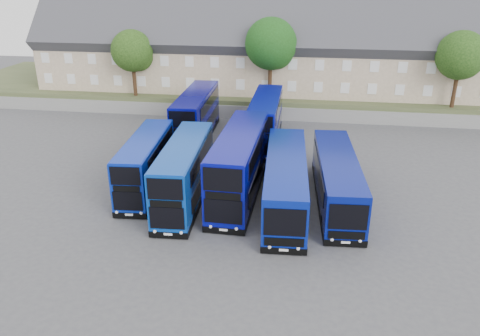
# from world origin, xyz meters

# --- Properties ---
(ground) EXTENTS (120.00, 120.00, 0.00)m
(ground) POSITION_xyz_m (0.00, 0.00, 0.00)
(ground) COLOR #46464B
(ground) RESTS_ON ground
(retaining_wall) EXTENTS (70.00, 0.40, 1.50)m
(retaining_wall) POSITION_xyz_m (0.00, 24.00, 0.75)
(retaining_wall) COLOR slate
(retaining_wall) RESTS_ON ground
(earth_bank) EXTENTS (80.00, 20.00, 2.00)m
(earth_bank) POSITION_xyz_m (0.00, 34.00, 1.00)
(earth_bank) COLOR #424E2C
(earth_bank) RESTS_ON ground
(terrace_row) EXTENTS (60.00, 10.40, 11.20)m
(terrace_row) POSITION_xyz_m (3.00, 30.00, 6.60)
(terrace_row) COLOR tan
(terrace_row) RESTS_ON earth_bank
(dd_front_left) EXTENTS (3.14, 10.38, 4.07)m
(dd_front_left) POSITION_xyz_m (-5.64, 4.30, 1.99)
(dd_front_left) COLOR #0926A8
(dd_front_left) RESTS_ON ground
(dd_front_mid) EXTENTS (3.09, 11.17, 4.39)m
(dd_front_mid) POSITION_xyz_m (-2.15, 2.62, 2.16)
(dd_front_mid) COLOR #083BA4
(dd_front_mid) RESTS_ON ground
(dd_front_right) EXTENTS (3.08, 12.30, 4.86)m
(dd_front_right) POSITION_xyz_m (1.64, 4.26, 2.39)
(dd_front_right) COLOR #070A8B
(dd_front_right) RESTS_ON ground
(dd_rear_left) EXTENTS (2.99, 11.78, 4.65)m
(dd_rear_left) POSITION_xyz_m (-4.55, 16.48, 2.29)
(dd_rear_left) COLOR #060778
(dd_rear_left) RESTS_ON ground
(dd_rear_right) EXTENTS (2.65, 11.36, 4.51)m
(dd_rear_right) POSITION_xyz_m (2.42, 16.26, 2.21)
(dd_rear_right) COLOR #080DA3
(dd_rear_right) RESTS_ON ground
(coach_east_a) EXTENTS (3.45, 13.47, 3.65)m
(coach_east_a) POSITION_xyz_m (5.15, 3.02, 1.79)
(coach_east_a) COLOR #071B8F
(coach_east_a) RESTS_ON ground
(coach_east_b) EXTENTS (3.44, 12.83, 3.47)m
(coach_east_b) POSITION_xyz_m (8.80, 4.10, 1.70)
(coach_east_b) COLOR navy
(coach_east_b) RESTS_ON ground
(tree_west) EXTENTS (4.80, 4.80, 7.65)m
(tree_west) POSITION_xyz_m (-13.85, 25.10, 7.05)
(tree_west) COLOR #382314
(tree_west) RESTS_ON earth_bank
(tree_mid) EXTENTS (5.76, 5.76, 9.18)m
(tree_mid) POSITION_xyz_m (2.15, 25.60, 8.07)
(tree_mid) COLOR #382314
(tree_mid) RESTS_ON earth_bank
(tree_east) EXTENTS (5.12, 5.12, 8.16)m
(tree_east) POSITION_xyz_m (22.15, 25.10, 7.39)
(tree_east) COLOR #382314
(tree_east) RESTS_ON earth_bank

